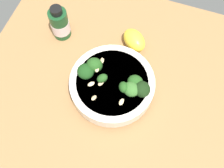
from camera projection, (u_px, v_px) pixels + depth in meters
ground_plane at (104, 90)px, 74.92cm from camera, size 70.81×70.81×4.03cm
bowl_of_broccoli at (112, 84)px, 69.38cm from camera, size 22.03×21.94×9.22cm
lemon_wedge at (134, 40)px, 76.61cm from camera, size 9.43×9.07×4.79cm
bottle_tall at (60, 24)px, 76.11cm from camera, size 5.32×5.32×11.20cm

